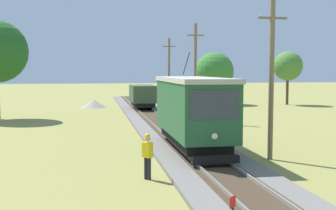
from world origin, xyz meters
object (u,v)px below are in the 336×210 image
at_px(tree_left_far, 288,66).
at_px(track_worker, 148,154).
at_px(utility_pole_far, 169,72).
at_px(gravel_pile, 94,104).
at_px(red_tram, 193,110).
at_px(utility_pole_near_tram, 271,78).
at_px(tree_right_far, 214,71).
at_px(freight_car, 143,96).
at_px(utility_pole_mid, 195,72).

bearing_deg(tree_left_far, track_worker, -122.83).
relative_size(utility_pole_far, gravel_pile, 2.59).
bearing_deg(red_tram, utility_pole_near_tram, -35.59).
height_order(utility_pole_far, track_worker, utility_pole_far).
xyz_separation_m(red_tram, tree_right_far, (9.66, 30.03, 1.83)).
bearing_deg(freight_car, gravel_pile, 138.56).
relative_size(red_tram, utility_pole_far, 1.11).
distance_m(utility_pole_mid, utility_pole_far, 12.50).
relative_size(freight_car, utility_pole_far, 0.68).
distance_m(utility_pole_near_tram, utility_pole_far, 27.76).
height_order(gravel_pile, tree_right_far, tree_right_far).
bearing_deg(track_worker, utility_pole_near_tram, 165.19).
bearing_deg(tree_left_far, freight_car, -165.41).
bearing_deg(tree_right_far, track_worker, -109.77).
height_order(red_tram, tree_right_far, tree_right_far).
distance_m(freight_car, gravel_pile, 6.77).
bearing_deg(gravel_pile, freight_car, -41.44).
height_order(freight_car, utility_pole_mid, utility_pole_mid).
xyz_separation_m(utility_pole_far, tree_right_far, (6.47, 4.57, 0.09)).
distance_m(red_tram, utility_pole_far, 25.73).
bearing_deg(utility_pole_mid, tree_left_far, 44.46).
xyz_separation_m(red_tram, utility_pole_mid, (3.20, 12.97, 1.88)).
bearing_deg(freight_car, utility_pole_mid, -72.14).
xyz_separation_m(freight_car, track_worker, (-2.92, -27.89, -0.57)).
bearing_deg(gravel_pile, tree_left_far, 0.73).
relative_size(gravel_pile, track_worker, 1.66).
distance_m(red_tram, utility_pole_near_tram, 4.26).
bearing_deg(track_worker, gravel_pile, -124.97).
bearing_deg(gravel_pile, red_tram, -79.61).
distance_m(utility_pole_mid, gravel_pile, 16.92).
relative_size(red_tram, freight_car, 1.64).
bearing_deg(gravel_pile, track_worker, -86.31).
bearing_deg(utility_pole_near_tram, tree_right_far, 78.69).
relative_size(red_tram, track_worker, 4.79).
bearing_deg(freight_car, tree_left_far, 14.59).
xyz_separation_m(utility_pole_far, tree_left_far, (14.92, 2.14, 0.72)).
xyz_separation_m(freight_car, gravel_pile, (-5.01, 4.42, -1.11)).
bearing_deg(red_tram, gravel_pile, 100.39).
bearing_deg(freight_car, track_worker, -95.98).
distance_m(gravel_pile, tree_right_far, 15.34).
distance_m(utility_pole_far, track_worker, 31.21).
distance_m(gravel_pile, tree_left_far, 23.50).
height_order(freight_car, tree_left_far, tree_left_far).
height_order(freight_car, utility_pole_near_tram, utility_pole_near_tram).
xyz_separation_m(gravel_pile, tree_right_far, (14.67, 2.72, 3.58)).
xyz_separation_m(utility_pole_near_tram, tree_right_far, (6.47, 32.32, 0.20)).
relative_size(freight_car, utility_pole_near_tram, 0.70).
height_order(red_tram, utility_pole_near_tram, utility_pole_near_tram).
bearing_deg(utility_pole_far, red_tram, -97.15).
xyz_separation_m(red_tram, tree_left_far, (18.11, 27.61, 2.46)).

